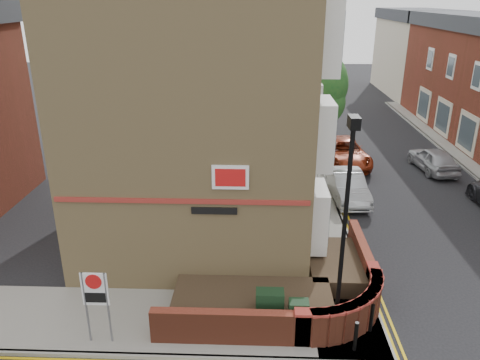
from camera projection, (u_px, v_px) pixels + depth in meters
The scene contains 21 objects.
pavement_corner at pixel (162, 320), 13.97m from camera, with size 13.00×3.00×0.12m, color gray.
pavement_main at pixel (304, 163), 27.26m from camera, with size 2.00×32.00×0.12m, color gray.
kerb_side at pixel (151, 356), 12.58m from camera, with size 13.00×0.15×0.12m, color gray.
kerb_main_near at pixel (321, 163), 27.23m from camera, with size 0.15×32.00×0.12m, color gray.
yellow_lines_main at pixel (325, 164), 27.24m from camera, with size 0.28×32.00×0.01m, color gold.
corner_building at pixel (202, 77), 17.74m from camera, with size 8.95×10.40×13.60m.
garden_wall at pixel (278, 304), 14.80m from camera, with size 6.80×6.00×1.20m, color brown, non-canonical shape.
lamppost at pixel (344, 230), 12.31m from camera, with size 0.25×0.50×6.30m.
utility_cabinet_large at pixel (270, 309), 13.43m from camera, with size 0.80×0.45×1.20m, color black.
utility_cabinet_small at pixel (298, 318), 13.14m from camera, with size 0.55×0.40×1.10m, color black.
bollard_near at pixel (356, 336), 12.57m from camera, with size 0.11×0.11×0.90m, color black.
bollard_far at pixel (372, 318), 13.29m from camera, with size 0.11×0.11×0.90m, color black.
zone_sign at pixel (95, 295), 12.52m from camera, with size 0.72×0.07×2.20m.
far_terrace_cream at pixel (414, 52), 45.82m from camera, with size 5.40×12.40×8.00m.
tree_near at pixel (311, 89), 23.75m from camera, with size 3.64×3.65×6.70m.
tree_mid at pixel (299, 60), 31.01m from camera, with size 4.03×4.03×7.42m.
tree_far at pixel (291, 51), 38.55m from camera, with size 3.81×3.81×7.00m.
traffic_light_assembly at pixel (300, 88), 34.62m from camera, with size 0.20×0.16×4.20m.
silver_car_near at pixel (347, 186), 22.30m from camera, with size 1.43×4.11×1.36m, color #9EA2A5.
red_car_main at pixel (342, 152), 26.95m from camera, with size 2.45×5.31×1.48m, color maroon.
silver_car_far at pixel (433, 159), 25.96m from camera, with size 1.57×3.91×1.33m, color #A6A8AE.
Camera 1 is at (-0.72, -9.87, 9.09)m, focal length 35.00 mm.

